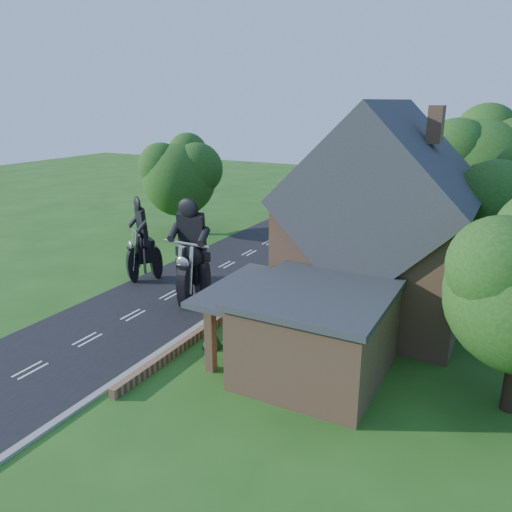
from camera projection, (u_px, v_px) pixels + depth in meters
The scene contains 17 objects.
ground at pixel (133, 315), 24.74m from camera, with size 120.00×120.00×0.00m, color #225417.
road at pixel (133, 315), 24.73m from camera, with size 7.00×80.00×0.02m, color black.
kerb at pixel (194, 329), 23.08m from camera, with size 0.30×80.00×0.12m, color gray.
garden_wall at pixel (257, 294), 26.97m from camera, with size 0.30×22.00×0.40m, color #956A4C.
house at pixel (381, 229), 23.80m from camera, with size 9.54×8.64×10.24m.
annex at pixel (314, 330), 19.12m from camera, with size 7.05×5.94×3.44m.
tree_behind_house at pixel (487, 169), 30.13m from camera, with size 7.81×7.20×10.08m.
tree_behind_left at pixel (390, 169), 33.81m from camera, with size 6.94×6.40×9.16m.
tree_far_road at pixel (184, 173), 38.26m from camera, with size 6.08×5.60×7.84m.
shrub_a at pixel (212, 336), 21.36m from camera, with size 0.90×0.90×1.10m, color #113519.
shrub_b at pixel (241, 315), 23.46m from camera, with size 0.90×0.90×1.10m, color #113519.
shrub_c at pixel (265, 297), 25.57m from camera, with size 0.90×0.90×1.10m, color #113519.
shrub_d at pixel (303, 269), 29.79m from camera, with size 0.90×0.90×1.10m, color #113519.
shrub_e at pixel (318, 258), 31.89m from camera, with size 0.90×0.90×1.10m, color #113519.
shrub_f at pixel (331, 248), 34.00m from camera, with size 0.90×0.90×1.10m, color #113519.
motorcycle_lead at pixel (194, 289), 25.86m from camera, with size 0.46×1.81×1.69m, color black, non-canonical shape.
motorcycle_follow at pixel (145, 268), 29.34m from camera, with size 0.41×1.63×1.51m, color black, non-canonical shape.
Camera 1 is at (16.06, -17.21, 10.19)m, focal length 35.00 mm.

